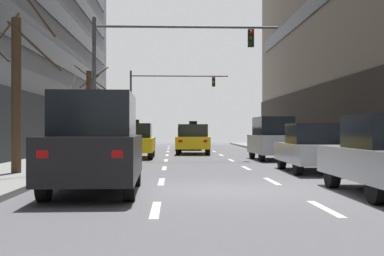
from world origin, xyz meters
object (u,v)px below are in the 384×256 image
Objects in this scene: taxi_driving_1 at (193,139)px; car_parked_2 at (313,148)px; traffic_signal_0 at (150,60)px; pedestrian_0 at (351,140)px; taxi_driving_3 at (135,141)px; pedestrian_1 at (334,137)px; street_tree_1 at (89,109)px; traffic_signal_1 at (160,93)px; car_driving_2 at (96,144)px; car_parked_3 at (273,139)px; street_tree_0 at (16,89)px; car_driving_0 at (189,139)px.

taxi_driving_1 is 1.08× the size of car_parked_2.
pedestrian_0 is (7.84, -5.45, -3.73)m from traffic_signal_0.
car_parked_2 is at bearing -53.41° from taxi_driving_3.
pedestrian_1 is at bearing 7.84° from traffic_signal_0.
car_parked_2 is at bearing -51.86° from street_tree_1.
traffic_signal_1 is (0.80, 20.78, 3.84)m from taxi_driving_3.
car_driving_2 is at bearing -98.82° from taxi_driving_1.
traffic_signal_1 is 22.98m from pedestrian_1.
street_tree_1 reaches higher than car_parked_3.
car_parked_2 is (3.49, -13.29, -0.06)m from taxi_driving_1.
car_parked_2 is 0.78× the size of street_tree_0.
street_tree_0 reaches higher than car_parked_2.
car_driving_2 is (-2.88, -25.76, 0.32)m from car_driving_0.
car_parked_3 is 2.60× the size of pedestrian_1.
taxi_driving_3 is 0.52× the size of traffic_signal_0.
car_parked_3 is 2.72× the size of pedestrian_0.
pedestrian_0 is at bearing -102.18° from pedestrian_1.
car_parked_2 is 30.47m from traffic_signal_1.
pedestrian_1 is (12.83, 10.67, -1.55)m from street_tree_0.
car_parked_2 is 3.06m from pedestrian_0.
car_driving_0 is 1.02× the size of car_parked_3.
street_tree_1 is at bearing 132.33° from taxi_driving_3.
traffic_signal_0 reaches higher than car_driving_0.
car_driving_2 is at bearing -91.01° from traffic_signal_1.
taxi_driving_1 is at bearing 67.77° from traffic_signal_0.
taxi_driving_3 is (-3.06, -11.30, 0.07)m from car_driving_0.
traffic_signal_0 reaches higher than car_parked_2.
street_tree_1 is at bearing 152.54° from car_parked_3.
pedestrian_0 is (11.38, 3.95, -1.60)m from street_tree_0.
pedestrian_0 is 0.95× the size of pedestrian_1.
car_driving_0 is 0.98× the size of car_parked_2.
car_parked_3 is at bearing 113.23° from pedestrian_0.
car_driving_0 is 0.48× the size of traffic_signal_1.
street_tree_1 is (-9.34, 4.85, 1.55)m from car_parked_3.
street_tree_0 is at bearing 126.81° from car_driving_2.
car_driving_0 is at bearing 122.16° from pedestrian_1.
pedestrian_1 is (7.00, -4.32, 0.22)m from taxi_driving_1.
taxi_driving_3 is at bearing -47.67° from street_tree_1.
car_parked_2 is 2.83× the size of pedestrian_0.
traffic_signal_1 reaches higher than car_parked_2.
traffic_signal_1 is (-5.80, 22.62, 3.70)m from car_parked_3.
car_driving_0 is 2.64× the size of pedestrian_1.
car_driving_0 is 22.71m from street_tree_0.
traffic_signal_1 is at bearing 104.38° from car_parked_3.
car_driving_0 is at bearing 105.07° from car_parked_3.
street_tree_0 is 1.14× the size of street_tree_1.
street_tree_0 is (-2.90, 3.88, 1.52)m from car_driving_2.
traffic_signal_1 reaches higher than pedestrian_0.
street_tree_1 is (-5.85, -1.40, 1.69)m from taxi_driving_1.
taxi_driving_1 reaches higher than car_driving_0.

